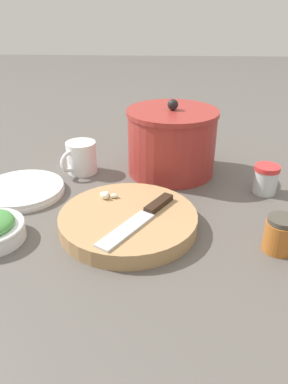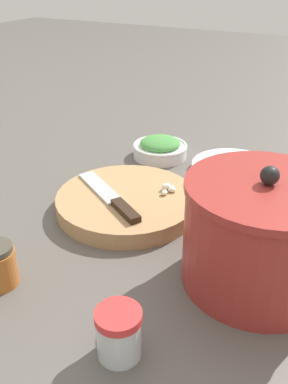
{
  "view_description": "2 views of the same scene",
  "coord_description": "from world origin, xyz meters",
  "px_view_note": "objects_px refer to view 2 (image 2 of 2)",
  "views": [
    {
      "loc": [
        0.06,
        -0.78,
        0.44
      ],
      "look_at": [
        0.02,
        -0.04,
        0.05
      ],
      "focal_mm": 35.0,
      "sensor_mm": 36.0,
      "label": 1
    },
    {
      "loc": [
        0.65,
        0.29,
        0.46
      ],
      "look_at": [
        0.0,
        -0.06,
        0.06
      ],
      "focal_mm": 40.0,
      "sensor_mm": 36.0,
      "label": 2
    }
  ],
  "objects_px": {
    "herb_bowl": "(160,148)",
    "stock_pot": "(261,234)",
    "chef_knife": "(112,198)",
    "coffee_mug": "(281,190)",
    "cutting_board": "(127,202)",
    "garlic_cloves": "(168,189)",
    "plate_stack": "(233,168)",
    "spice_jar": "(119,333)"
  },
  "relations": [
    {
      "from": "chef_knife",
      "to": "coffee_mug",
      "type": "distance_m",
      "value": 0.35
    },
    {
      "from": "plate_stack",
      "to": "coffee_mug",
      "type": "bearing_deg",
      "value": 47.95
    },
    {
      "from": "chef_knife",
      "to": "garlic_cloves",
      "type": "height_order",
      "value": "garlic_cloves"
    },
    {
      "from": "spice_jar",
      "to": "plate_stack",
      "type": "xyz_separation_m",
      "value": [
        -0.6,
        -0.04,
        -0.03
      ]
    },
    {
      "from": "cutting_board",
      "to": "stock_pot",
      "type": "relative_size",
      "value": 1.19
    },
    {
      "from": "herb_bowl",
      "to": "coffee_mug",
      "type": "distance_m",
      "value": 0.36
    },
    {
      "from": "spice_jar",
      "to": "stock_pot",
      "type": "distance_m",
      "value": 0.26
    },
    {
      "from": "cutting_board",
      "to": "spice_jar",
      "type": "relative_size",
      "value": 4.03
    },
    {
      "from": "cutting_board",
      "to": "garlic_cloves",
      "type": "xyz_separation_m",
      "value": [
        -0.05,
        0.07,
        0.02
      ]
    },
    {
      "from": "herb_bowl",
      "to": "stock_pot",
      "type": "bearing_deg",
      "value": 43.82
    },
    {
      "from": "chef_knife",
      "to": "plate_stack",
      "type": "xyz_separation_m",
      "value": [
        -0.31,
        0.16,
        -0.03
      ]
    },
    {
      "from": "coffee_mug",
      "to": "plate_stack",
      "type": "relative_size",
      "value": 0.5
    },
    {
      "from": "chef_knife",
      "to": "garlic_cloves",
      "type": "xyz_separation_m",
      "value": [
        -0.09,
        0.08,
        0.0
      ]
    },
    {
      "from": "chef_knife",
      "to": "garlic_cloves",
      "type": "bearing_deg",
      "value": -12.76
    },
    {
      "from": "plate_stack",
      "to": "garlic_cloves",
      "type": "bearing_deg",
      "value": -17.96
    },
    {
      "from": "cutting_board",
      "to": "spice_jar",
      "type": "bearing_deg",
      "value": 28.64
    },
    {
      "from": "chef_knife",
      "to": "stock_pot",
      "type": "height_order",
      "value": "stock_pot"
    },
    {
      "from": "cutting_board",
      "to": "chef_knife",
      "type": "distance_m",
      "value": 0.04
    },
    {
      "from": "chef_knife",
      "to": "garlic_cloves",
      "type": "relative_size",
      "value": 5.06
    },
    {
      "from": "stock_pot",
      "to": "garlic_cloves",
      "type": "bearing_deg",
      "value": -123.16
    },
    {
      "from": "herb_bowl",
      "to": "stock_pot",
      "type": "relative_size",
      "value": 0.59
    },
    {
      "from": "chef_knife",
      "to": "coffee_mug",
      "type": "xyz_separation_m",
      "value": [
        -0.19,
        0.29,
        0.01
      ]
    },
    {
      "from": "herb_bowl",
      "to": "spice_jar",
      "type": "xyz_separation_m",
      "value": [
        0.6,
        0.24,
        0.01
      ]
    },
    {
      "from": "garlic_cloves",
      "to": "coffee_mug",
      "type": "xyz_separation_m",
      "value": [
        -0.1,
        0.21,
        0.0
      ]
    },
    {
      "from": "garlic_cloves",
      "to": "coffee_mug",
      "type": "bearing_deg",
      "value": 115.67
    },
    {
      "from": "cutting_board",
      "to": "garlic_cloves",
      "type": "height_order",
      "value": "garlic_cloves"
    },
    {
      "from": "chef_knife",
      "to": "stock_pot",
      "type": "bearing_deg",
      "value": -69.35
    },
    {
      "from": "cutting_board",
      "to": "plate_stack",
      "type": "bearing_deg",
      "value": 153.12
    },
    {
      "from": "plate_stack",
      "to": "stock_pot",
      "type": "relative_size",
      "value": 0.85
    },
    {
      "from": "cutting_board",
      "to": "stock_pot",
      "type": "distance_m",
      "value": 0.32
    },
    {
      "from": "chef_knife",
      "to": "plate_stack",
      "type": "relative_size",
      "value": 1.03
    },
    {
      "from": "cutting_board",
      "to": "stock_pot",
      "type": "height_order",
      "value": "stock_pot"
    },
    {
      "from": "garlic_cloves",
      "to": "stock_pot",
      "type": "xyz_separation_m",
      "value": [
        0.15,
        0.23,
        0.05
      ]
    },
    {
      "from": "garlic_cloves",
      "to": "stock_pot",
      "type": "bearing_deg",
      "value": 56.84
    },
    {
      "from": "cutting_board",
      "to": "coffee_mug",
      "type": "bearing_deg",
      "value": 119.13
    },
    {
      "from": "coffee_mug",
      "to": "plate_stack",
      "type": "bearing_deg",
      "value": -132.05
    },
    {
      "from": "chef_knife",
      "to": "stock_pot",
      "type": "relative_size",
      "value": 0.88
    },
    {
      "from": "herb_bowl",
      "to": "coffee_mug",
      "type": "bearing_deg",
      "value": 70.32
    },
    {
      "from": "garlic_cloves",
      "to": "plate_stack",
      "type": "xyz_separation_m",
      "value": [
        -0.22,
        0.07,
        -0.03
      ]
    },
    {
      "from": "chef_knife",
      "to": "herb_bowl",
      "type": "xyz_separation_m",
      "value": [
        -0.31,
        -0.04,
        -0.01
      ]
    },
    {
      "from": "spice_jar",
      "to": "stock_pot",
      "type": "height_order",
      "value": "stock_pot"
    },
    {
      "from": "garlic_cloves",
      "to": "coffee_mug",
      "type": "distance_m",
      "value": 0.23
    }
  ]
}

